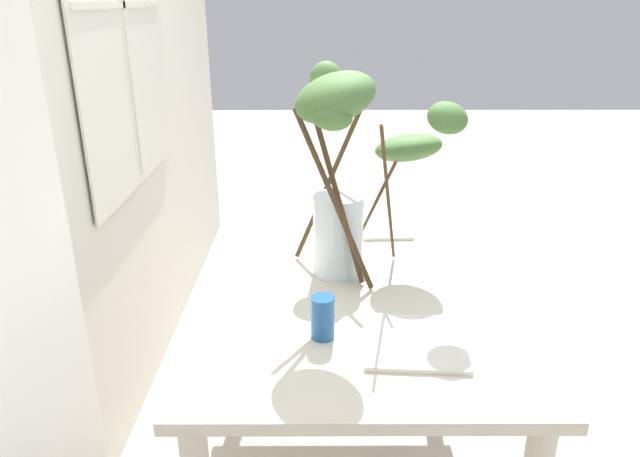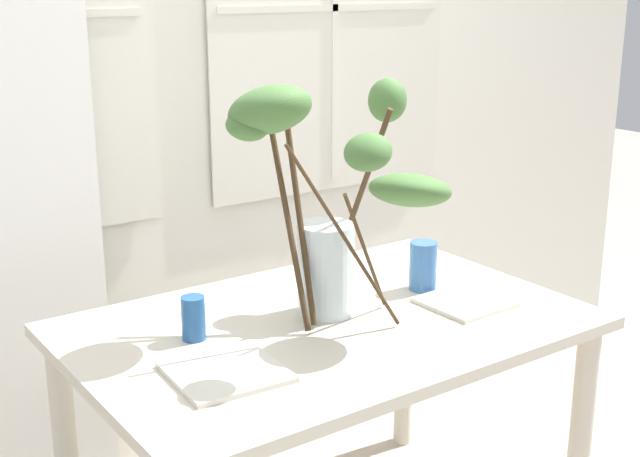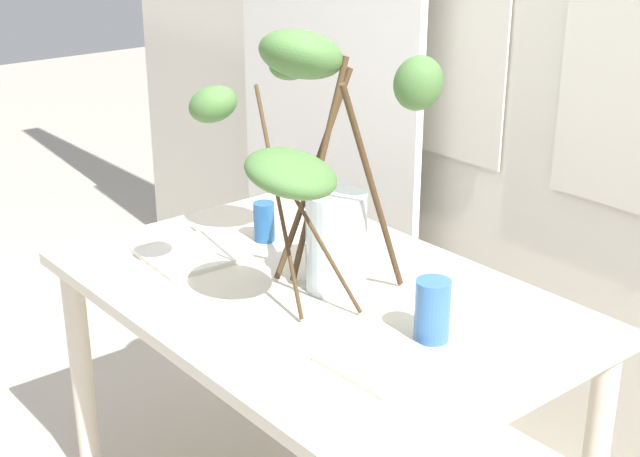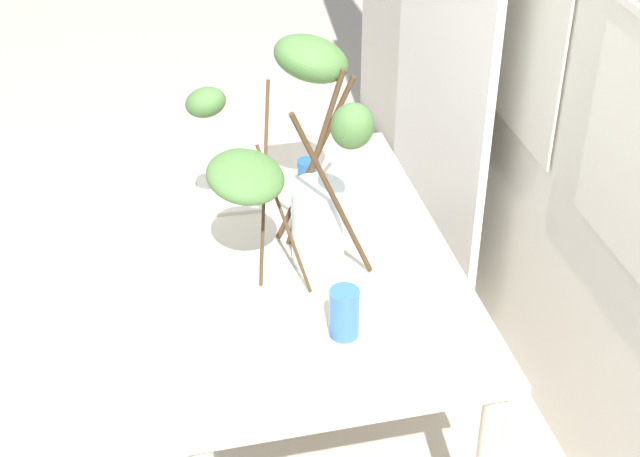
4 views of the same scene
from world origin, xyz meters
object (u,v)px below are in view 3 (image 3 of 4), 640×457
dining_table (315,326)px  vase_with_branches (317,157)px  drinking_glass_blue_right (432,310)px  plate_square_left (191,254)px  plate_square_right (383,361)px  drinking_glass_blue_left (264,222)px

dining_table → vase_with_branches: bearing=16.6°
vase_with_branches → drinking_glass_blue_right: (0.36, 0.04, -0.27)m
plate_square_left → plate_square_right: 0.76m
drinking_glass_blue_left → drinking_glass_blue_right: bearing=-4.7°
drinking_glass_blue_left → plate_square_right: 0.76m
drinking_glass_blue_right → dining_table: bearing=-174.2°
drinking_glass_blue_left → plate_square_left: (-0.03, -0.22, -0.05)m
drinking_glass_blue_left → plate_square_left: bearing=-98.8°
drinking_glass_blue_right → plate_square_left: 0.76m
vase_with_branches → drinking_glass_blue_left: size_ratio=5.86×
dining_table → drinking_glass_blue_left: bearing=164.5°
dining_table → drinking_glass_blue_right: bearing=5.8°
vase_with_branches → drinking_glass_blue_right: bearing=5.7°
dining_table → drinking_glass_blue_right: drinking_glass_blue_right is taller
dining_table → vase_with_branches: 0.45m
plate_square_left → vase_with_branches: bearing=18.7°
plate_square_left → drinking_glass_blue_left: bearing=81.2°
dining_table → plate_square_left: size_ratio=5.40×
plate_square_left → drinking_glass_blue_right: bearing=12.5°
drinking_glass_blue_left → plate_square_left: size_ratio=0.46×
drinking_glass_blue_left → drinking_glass_blue_right: drinking_glass_blue_right is taller
drinking_glass_blue_right → plate_square_right: (0.01, -0.16, -0.07)m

